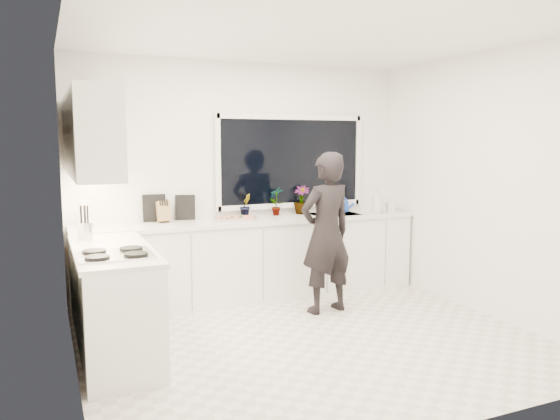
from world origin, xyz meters
name	(u,v)px	position (x,y,z in m)	size (l,w,h in m)	color
floor	(310,340)	(0.00, 0.00, -0.01)	(4.00, 3.50, 0.02)	beige
wall_back	(244,179)	(0.00, 1.76, 1.35)	(4.00, 0.02, 2.70)	white
wall_left	(68,202)	(-2.01, 0.00, 1.35)	(0.02, 3.50, 2.70)	white
wall_right	(486,185)	(2.01, 0.00, 1.35)	(0.02, 3.50, 2.70)	white
ceiling	(313,33)	(0.00, 0.00, 2.71)	(4.00, 3.50, 0.02)	white
window	(291,161)	(0.60, 1.73, 1.55)	(1.80, 0.02, 1.00)	black
base_cabinets_back	(254,260)	(0.00, 1.45, 0.44)	(3.92, 0.58, 0.88)	white
base_cabinets_left	(114,304)	(-1.67, 0.35, 0.44)	(0.58, 1.60, 0.88)	white
countertop_back	(254,221)	(0.00, 1.44, 0.90)	(3.94, 0.62, 0.04)	silver
countertop_left	(112,250)	(-1.67, 0.35, 0.90)	(0.62, 1.60, 0.04)	silver
upper_cabinets	(89,135)	(-1.79, 0.70, 1.85)	(0.34, 2.10, 0.70)	white
sink	(334,218)	(1.05, 1.45, 0.87)	(0.58, 0.42, 0.14)	silver
faucet	(327,203)	(1.05, 1.65, 1.03)	(0.03, 0.03, 0.22)	silver
stovetop	(115,254)	(-1.69, 0.00, 0.94)	(0.56, 0.48, 0.03)	black
person	(326,233)	(0.52, 0.67, 0.84)	(0.62, 0.40, 1.69)	black
pizza_tray	(235,219)	(-0.23, 1.42, 0.94)	(0.46, 0.34, 0.03)	silver
pizza	(235,217)	(-0.23, 1.42, 0.95)	(0.42, 0.30, 0.01)	#B33917
watering_can	(343,206)	(1.26, 1.61, 0.98)	(0.14, 0.14, 0.13)	blue
paper_towel_roll	(85,215)	(-1.80, 1.55, 1.05)	(0.11, 0.11, 0.26)	white
knife_block	(164,212)	(-0.99, 1.59, 1.03)	(0.13, 0.10, 0.22)	#9D7649
utensil_crock	(85,231)	(-1.85, 0.80, 1.00)	(0.13, 0.13, 0.16)	silver
picture_frame_large	(185,207)	(-0.72, 1.69, 1.06)	(0.22, 0.02, 0.28)	black
picture_frame_small	(154,208)	(-1.07, 1.69, 1.07)	(0.25, 0.02, 0.30)	black
herb_plants	(283,201)	(0.44, 1.61, 1.08)	(0.94, 0.26, 0.34)	#26662D
soap_bottles	(380,201)	(1.60, 1.30, 1.07)	(0.33, 0.16, 0.33)	#D8BF66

